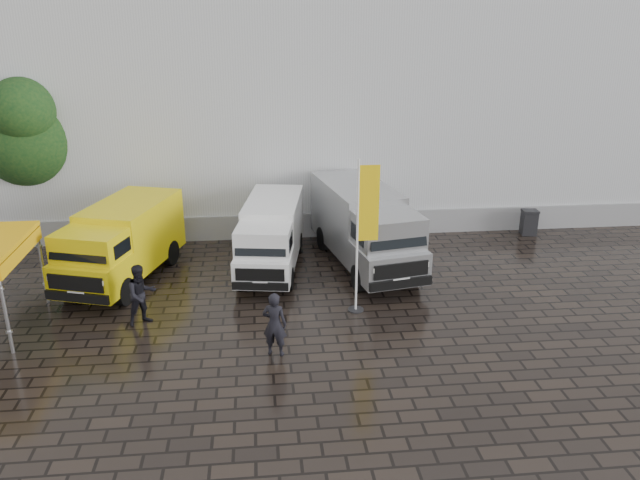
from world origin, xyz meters
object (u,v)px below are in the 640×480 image
at_px(flagpole, 363,229).
at_px(person_front, 275,324).
at_px(van_white, 271,237).
at_px(person_tent, 141,295).
at_px(van_silver, 365,229).
at_px(wheelie_bin, 529,222).
at_px(van_yellow, 121,245).

bearing_deg(flagpole, person_front, -139.13).
relative_size(van_white, person_tent, 2.98).
xyz_separation_m(van_silver, wheelie_bin, (7.39, 2.62, -0.88)).
height_order(van_yellow, van_silver, van_silver).
relative_size(flagpole, wheelie_bin, 4.58).
bearing_deg(flagpole, van_silver, 79.15).
bearing_deg(wheelie_bin, flagpole, -134.06).
height_order(flagpole, wheelie_bin, flagpole).
xyz_separation_m(van_silver, flagpole, (-0.70, -3.64, 1.27)).
distance_m(van_white, wheelie_bin, 11.10).
relative_size(van_silver, person_tent, 3.50).
distance_m(van_silver, person_front, 6.98).
distance_m(van_white, van_silver, 3.38).
distance_m(van_yellow, van_silver, 8.49).
bearing_deg(van_yellow, person_tent, -52.84).
xyz_separation_m(van_yellow, wheelie_bin, (15.87, 3.12, -0.76)).
bearing_deg(person_tent, van_yellow, 76.18).
xyz_separation_m(van_yellow, van_silver, (8.47, 0.50, 0.12)).
relative_size(van_yellow, person_front, 3.07).
bearing_deg(person_front, wheelie_bin, -124.57).
bearing_deg(van_silver, flagpole, -111.82).
bearing_deg(person_tent, flagpole, -31.58).
bearing_deg(person_tent, wheelie_bin, -9.50).
height_order(flagpole, person_tent, flagpole).
distance_m(van_yellow, person_tent, 3.54).
bearing_deg(van_white, person_tent, -126.63).
bearing_deg(person_front, van_silver, -103.00).
relative_size(van_silver, flagpole, 1.35).
height_order(van_white, person_tent, van_white).
bearing_deg(van_white, person_front, -81.77).
distance_m(van_yellow, wheelie_bin, 16.19).
height_order(van_white, person_front, van_white).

